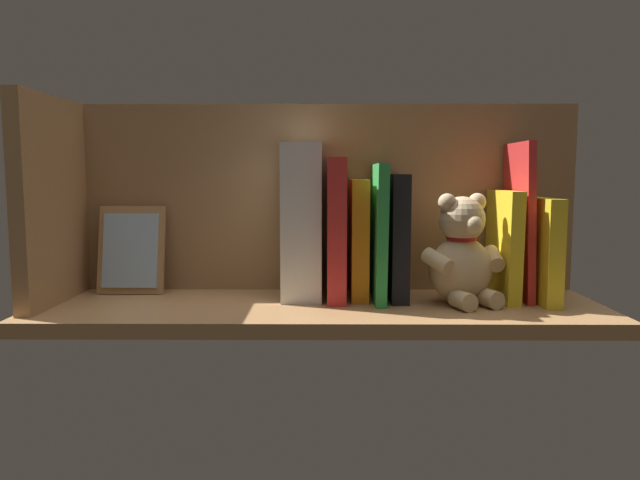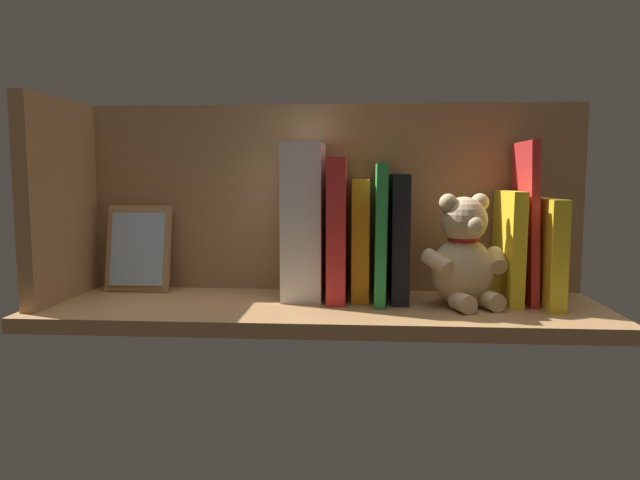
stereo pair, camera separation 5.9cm
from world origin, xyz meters
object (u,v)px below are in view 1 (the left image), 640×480
(book_0, at_px, (538,249))
(picture_frame_leaning, at_px, (131,250))
(teddy_bear, at_px, (462,255))
(dictionary_thick_white, at_px, (302,221))

(book_0, height_order, picture_frame_leaning, book_0)
(book_0, relative_size, teddy_bear, 0.96)
(picture_frame_leaning, bearing_deg, book_0, 175.44)
(book_0, xyz_separation_m, dictionary_thick_white, (0.38, -0.02, 0.04))
(book_0, bearing_deg, picture_frame_leaning, -4.56)
(picture_frame_leaning, bearing_deg, dictionary_thick_white, 173.06)
(teddy_bear, xyz_separation_m, dictionary_thick_white, (0.25, -0.05, 0.05))
(book_0, height_order, teddy_bear, teddy_bear)
(teddy_bear, xyz_separation_m, picture_frame_leaning, (0.54, -0.08, -0.00))
(book_0, distance_m, dictionary_thick_white, 0.38)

